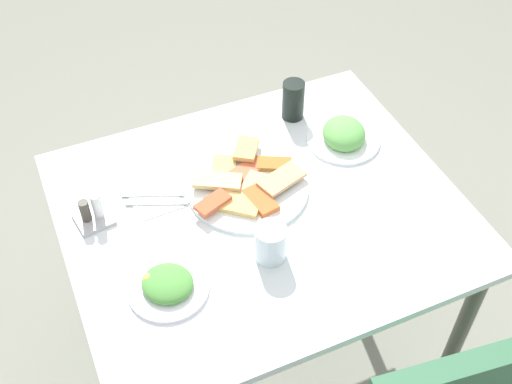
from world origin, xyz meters
The scene contains 11 objects.
ground_plane centered at (0.00, 0.00, 0.00)m, with size 6.00×6.00×0.00m, color gray.
dining_table centered at (0.00, 0.00, 0.68)m, with size 1.03×0.88×0.77m.
pide_platter centered at (0.01, -0.08, 0.78)m, with size 0.33×0.33×0.04m.
salad_plate_greens centered at (0.31, 0.15, 0.79)m, with size 0.20×0.20×0.04m.
salad_plate_rice centered at (-0.33, -0.14, 0.79)m, with size 0.22×0.22×0.07m.
soda_can centered at (-0.24, -0.31, 0.83)m, with size 0.07×0.07×0.12m, color black.
drinking_glass centered at (0.05, 0.16, 0.82)m, with size 0.08×0.08×0.10m, color silver.
paper_napkin centered at (0.25, -0.14, 0.77)m, with size 0.12×0.12×0.00m, color white.
fork centered at (0.25, -0.16, 0.78)m, with size 0.17×0.02×0.01m, color silver.
spoon centered at (0.25, -0.12, 0.78)m, with size 0.17×0.02×0.01m, color silver.
condiment_caddy centered at (0.42, -0.13, 0.80)m, with size 0.10×0.10×0.09m.
Camera 1 is at (0.47, 1.04, 2.03)m, focal length 45.26 mm.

